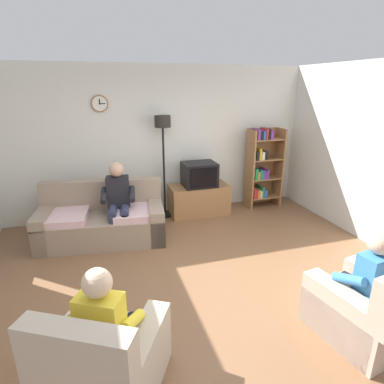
{
  "coord_description": "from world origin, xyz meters",
  "views": [
    {
      "loc": [
        -1.13,
        -3.14,
        2.35
      ],
      "look_at": [
        0.09,
        0.85,
        0.94
      ],
      "focal_mm": 29.8,
      "sensor_mm": 36.0,
      "label": 1
    }
  ],
  "objects_px": {
    "bookshelf": "(262,166)",
    "floor_lamp": "(163,139)",
    "tv": "(199,174)",
    "armchair_near_window": "(106,362)",
    "person_in_left_armchair": "(107,321)",
    "armchair_near_bookshelf": "(367,310)",
    "couch": "(102,221)",
    "tv_stand": "(199,200)",
    "person_on_couch": "(118,199)",
    "person_in_right_armchair": "(364,277)"
  },
  "relations": [
    {
      "from": "tv",
      "to": "armchair_near_window",
      "type": "distance_m",
      "value": 3.84
    },
    {
      "from": "floor_lamp",
      "to": "bookshelf",
      "type": "bearing_deg",
      "value": -0.92
    },
    {
      "from": "couch",
      "to": "person_in_left_armchair",
      "type": "bearing_deg",
      "value": -90.71
    },
    {
      "from": "floor_lamp",
      "to": "couch",
      "type": "bearing_deg",
      "value": -149.45
    },
    {
      "from": "armchair_near_window",
      "to": "person_on_couch",
      "type": "relative_size",
      "value": 0.93
    },
    {
      "from": "couch",
      "to": "tv",
      "type": "xyz_separation_m",
      "value": [
        1.79,
        0.56,
        0.47
      ]
    },
    {
      "from": "armchair_near_window",
      "to": "couch",
      "type": "bearing_deg",
      "value": 88.41
    },
    {
      "from": "armchair_near_bookshelf",
      "to": "person_in_left_armchair",
      "type": "height_order",
      "value": "person_in_left_armchair"
    },
    {
      "from": "armchair_near_window",
      "to": "person_in_right_armchair",
      "type": "bearing_deg",
      "value": -0.49
    },
    {
      "from": "armchair_near_bookshelf",
      "to": "person_in_right_armchair",
      "type": "relative_size",
      "value": 0.89
    },
    {
      "from": "floor_lamp",
      "to": "armchair_near_window",
      "type": "distance_m",
      "value": 3.84
    },
    {
      "from": "couch",
      "to": "bookshelf",
      "type": "xyz_separation_m",
      "value": [
        3.12,
        0.65,
        0.5
      ]
    },
    {
      "from": "bookshelf",
      "to": "person_in_left_armchair",
      "type": "relative_size",
      "value": 1.4
    },
    {
      "from": "tv_stand",
      "to": "armchair_near_bookshelf",
      "type": "relative_size",
      "value": 1.1
    },
    {
      "from": "person_on_couch",
      "to": "person_in_left_armchair",
      "type": "distance_m",
      "value": 2.6
    },
    {
      "from": "couch",
      "to": "bookshelf",
      "type": "height_order",
      "value": "bookshelf"
    },
    {
      "from": "tv_stand",
      "to": "armchair_near_window",
      "type": "bearing_deg",
      "value": -119.12
    },
    {
      "from": "armchair_near_window",
      "to": "armchair_near_bookshelf",
      "type": "height_order",
      "value": "same"
    },
    {
      "from": "tv",
      "to": "floor_lamp",
      "type": "bearing_deg",
      "value": 169.01
    },
    {
      "from": "bookshelf",
      "to": "armchair_near_bookshelf",
      "type": "bearing_deg",
      "value": -102.2
    },
    {
      "from": "tv_stand",
      "to": "person_on_couch",
      "type": "height_order",
      "value": "person_on_couch"
    },
    {
      "from": "floor_lamp",
      "to": "person_in_left_armchair",
      "type": "distance_m",
      "value": 3.67
    },
    {
      "from": "bookshelf",
      "to": "person_on_couch",
      "type": "bearing_deg",
      "value": -165.16
    },
    {
      "from": "floor_lamp",
      "to": "armchair_near_bookshelf",
      "type": "distance_m",
      "value": 3.93
    },
    {
      "from": "couch",
      "to": "floor_lamp",
      "type": "bearing_deg",
      "value": 30.55
    },
    {
      "from": "person_in_left_armchair",
      "to": "armchair_near_bookshelf",
      "type": "bearing_deg",
      "value": -4.47
    },
    {
      "from": "person_on_couch",
      "to": "tv_stand",
      "type": "bearing_deg",
      "value": 24.34
    },
    {
      "from": "couch",
      "to": "person_in_right_armchair",
      "type": "xyz_separation_m",
      "value": [
        2.34,
        -2.79,
        0.29
      ]
    },
    {
      "from": "couch",
      "to": "person_in_right_armchair",
      "type": "relative_size",
      "value": 1.78
    },
    {
      "from": "armchair_near_bookshelf",
      "to": "person_on_couch",
      "type": "height_order",
      "value": "person_on_couch"
    },
    {
      "from": "couch",
      "to": "tv",
      "type": "bearing_deg",
      "value": 17.29
    },
    {
      "from": "couch",
      "to": "floor_lamp",
      "type": "relative_size",
      "value": 1.08
    },
    {
      "from": "bookshelf",
      "to": "person_in_left_armchair",
      "type": "bearing_deg",
      "value": -133.39
    },
    {
      "from": "armchair_near_window",
      "to": "person_in_left_armchair",
      "type": "relative_size",
      "value": 1.03
    },
    {
      "from": "tv",
      "to": "person_in_left_armchair",
      "type": "xyz_separation_m",
      "value": [
        -1.82,
        -3.24,
        -0.18
      ]
    },
    {
      "from": "bookshelf",
      "to": "person_in_right_armchair",
      "type": "distance_m",
      "value": 3.53
    },
    {
      "from": "bookshelf",
      "to": "floor_lamp",
      "type": "xyz_separation_m",
      "value": [
        -1.97,
        0.03,
        0.63
      ]
    },
    {
      "from": "bookshelf",
      "to": "floor_lamp",
      "type": "relative_size",
      "value": 0.85
    },
    {
      "from": "tv_stand",
      "to": "person_in_right_armchair",
      "type": "distance_m",
      "value": 3.43
    },
    {
      "from": "tv_stand",
      "to": "floor_lamp",
      "type": "distance_m",
      "value": 1.33
    },
    {
      "from": "tv_stand",
      "to": "person_on_couch",
      "type": "bearing_deg",
      "value": -155.66
    },
    {
      "from": "tv",
      "to": "armchair_near_window",
      "type": "height_order",
      "value": "tv"
    },
    {
      "from": "floor_lamp",
      "to": "person_on_couch",
      "type": "relative_size",
      "value": 1.49
    },
    {
      "from": "tv",
      "to": "armchair_near_bookshelf",
      "type": "xyz_separation_m",
      "value": [
        0.57,
        -3.43,
        -0.49
      ]
    },
    {
      "from": "person_on_couch",
      "to": "person_in_right_armchair",
      "type": "height_order",
      "value": "person_on_couch"
    },
    {
      "from": "tv_stand",
      "to": "person_on_couch",
      "type": "distance_m",
      "value": 1.72
    },
    {
      "from": "tv",
      "to": "person_on_couch",
      "type": "relative_size",
      "value": 0.48
    },
    {
      "from": "couch",
      "to": "tv_stand",
      "type": "relative_size",
      "value": 1.81
    },
    {
      "from": "couch",
      "to": "bookshelf",
      "type": "bearing_deg",
      "value": 11.73
    },
    {
      "from": "tv",
      "to": "person_in_left_armchair",
      "type": "height_order",
      "value": "person_in_left_armchair"
    }
  ]
}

